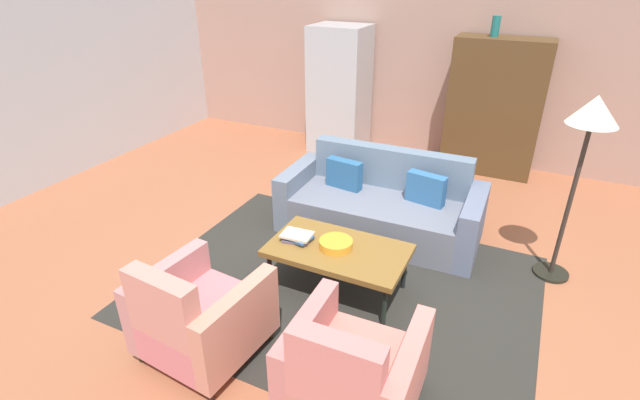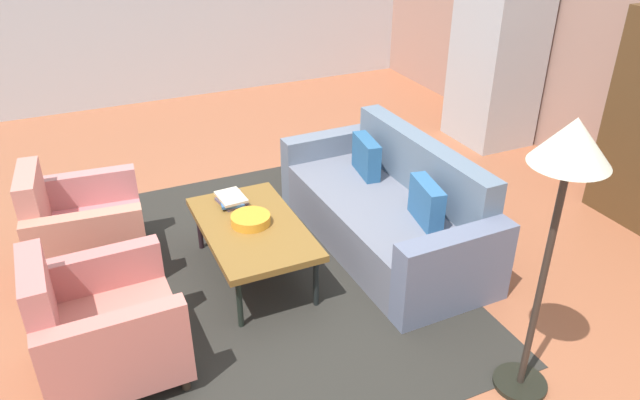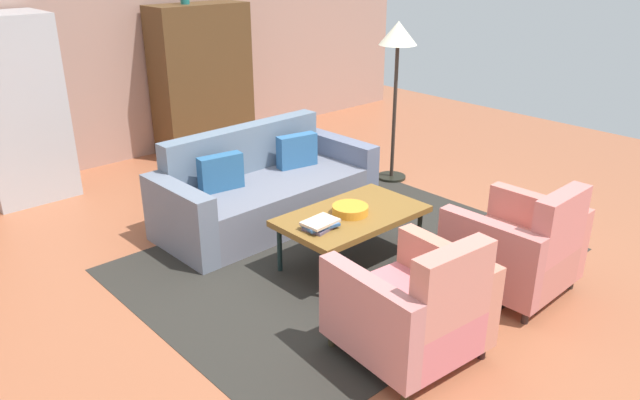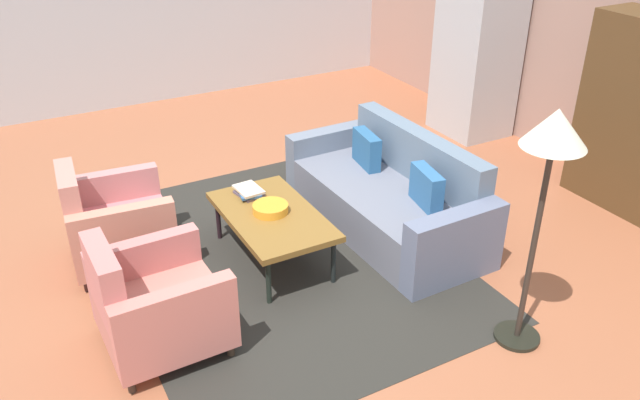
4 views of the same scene
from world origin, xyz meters
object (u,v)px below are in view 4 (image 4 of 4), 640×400
(armchair_left, at_px, (111,225))
(refrigerator, at_px, (477,56))
(coffee_table, at_px, (272,217))
(floor_lamp, at_px, (551,152))
(armchair_right, at_px, (152,306))
(book_stack, at_px, (249,191))
(couch, at_px, (392,197))
(fruit_bowl, at_px, (270,208))

(armchair_left, height_order, refrigerator, refrigerator)
(coffee_table, bearing_deg, floor_lamp, 32.12)
(armchair_left, bearing_deg, refrigerator, 105.62)
(armchair_right, xyz_separation_m, book_stack, (-0.98, 1.13, 0.13))
(book_stack, height_order, refrigerator, refrigerator)
(armchair_left, bearing_deg, armchair_right, 5.05)
(couch, height_order, coffee_table, couch)
(armchair_left, height_order, armchair_right, same)
(floor_lamp, bearing_deg, couch, 176.84)
(fruit_bowl, relative_size, book_stack, 1.02)
(coffee_table, height_order, floor_lamp, floor_lamp)
(couch, xyz_separation_m, coffee_table, (0.00, -1.19, 0.12))
(refrigerator, bearing_deg, armchair_left, -79.44)
(coffee_table, distance_m, refrigerator, 3.65)
(armchair_left, distance_m, armchair_right, 1.21)
(armchair_right, bearing_deg, coffee_table, 116.04)
(couch, bearing_deg, armchair_right, 103.15)
(couch, relative_size, fruit_bowl, 7.27)
(couch, xyz_separation_m, refrigerator, (-1.44, 2.13, 0.64))
(armchair_right, xyz_separation_m, floor_lamp, (1.14, 2.26, 1.10))
(couch, bearing_deg, refrigerator, -57.15)
(book_stack, bearing_deg, floor_lamp, 28.04)
(couch, relative_size, armchair_right, 2.41)
(fruit_bowl, xyz_separation_m, refrigerator, (-1.42, 3.31, 0.45))
(floor_lamp, bearing_deg, refrigerator, 145.03)
(fruit_bowl, distance_m, floor_lamp, 2.28)
(armchair_left, distance_m, fruit_bowl, 1.31)
(book_stack, xyz_separation_m, refrigerator, (-1.06, 3.35, 0.45))
(armchair_right, distance_m, book_stack, 1.50)
(couch, xyz_separation_m, fruit_bowl, (-0.02, -1.19, 0.19))
(book_stack, bearing_deg, fruit_bowl, 5.99)
(armchair_right, bearing_deg, fruit_bowl, 116.85)
(couch, bearing_deg, fruit_bowl, 87.85)
(coffee_table, bearing_deg, couch, 90.09)
(coffee_table, relative_size, armchair_left, 1.36)
(floor_lamp, bearing_deg, armchair_left, -136.07)
(refrigerator, bearing_deg, fruit_bowl, -66.80)
(couch, xyz_separation_m, book_stack, (-0.38, -1.22, 0.19))
(fruit_bowl, bearing_deg, coffee_table, 0.00)
(couch, height_order, refrigerator, refrigerator)
(refrigerator, xyz_separation_m, floor_lamp, (3.18, -2.22, 0.52))
(fruit_bowl, bearing_deg, armchair_left, -116.64)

